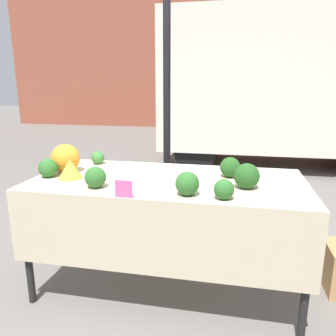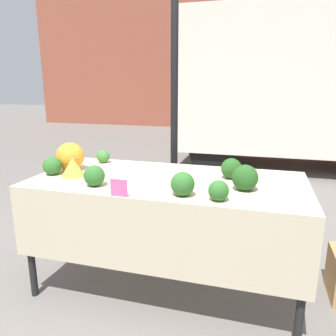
# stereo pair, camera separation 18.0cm
# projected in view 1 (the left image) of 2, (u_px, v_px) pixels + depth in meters

# --- Properties ---
(ground_plane) EXTENTS (40.00, 40.00, 0.00)m
(ground_plane) POSITION_uv_depth(u_px,v_px,m) (168.00, 283.00, 2.58)
(ground_plane) COLOR slate
(building_facade) EXTENTS (16.00, 0.60, 6.25)m
(building_facade) POSITION_uv_depth(u_px,v_px,m) (225.00, 37.00, 11.22)
(building_facade) COLOR brown
(building_facade) RESTS_ON ground_plane
(tent_pole) EXTENTS (0.07, 0.07, 2.31)m
(tent_pole) POSITION_uv_depth(u_px,v_px,m) (167.00, 124.00, 3.17)
(tent_pole) COLOR black
(tent_pole) RESTS_ON ground_plane
(parked_truck) EXTENTS (4.53, 1.82, 2.79)m
(parked_truck) POSITION_uv_depth(u_px,v_px,m) (276.00, 88.00, 6.08)
(parked_truck) COLOR silver
(parked_truck) RESTS_ON ground_plane
(market_table) EXTENTS (1.95, 0.94, 0.86)m
(market_table) POSITION_uv_depth(u_px,v_px,m) (166.00, 195.00, 2.33)
(market_table) COLOR beige
(market_table) RESTS_ON ground_plane
(orange_cauliflower) EXTENTS (0.22, 0.22, 0.22)m
(orange_cauliflower) POSITION_uv_depth(u_px,v_px,m) (66.00, 158.00, 2.53)
(orange_cauliflower) COLOR orange
(orange_cauliflower) RESTS_ON market_table
(romanesco_head) EXTENTS (0.18, 0.18, 0.14)m
(romanesco_head) POSITION_uv_depth(u_px,v_px,m) (70.00, 169.00, 2.36)
(romanesco_head) COLOR #93B238
(romanesco_head) RESTS_ON market_table
(broccoli_head_0) EXTENTS (0.11, 0.11, 0.11)m
(broccoli_head_0) POSITION_uv_depth(u_px,v_px,m) (98.00, 158.00, 2.80)
(broccoli_head_0) COLOR #387533
(broccoli_head_0) RESTS_ON market_table
(broccoli_head_1) EXTENTS (0.17, 0.17, 0.17)m
(broccoli_head_1) POSITION_uv_depth(u_px,v_px,m) (247.00, 176.00, 2.13)
(broccoli_head_1) COLOR #23511E
(broccoli_head_1) RESTS_ON market_table
(broccoli_head_2) EXTENTS (0.14, 0.14, 0.14)m
(broccoli_head_2) POSITION_uv_depth(u_px,v_px,m) (95.00, 177.00, 2.15)
(broccoli_head_2) COLOR #2D6628
(broccoli_head_2) RESTS_ON market_table
(broccoli_head_3) EXTENTS (0.15, 0.15, 0.15)m
(broccoli_head_3) POSITION_uv_depth(u_px,v_px,m) (230.00, 167.00, 2.39)
(broccoli_head_3) COLOR #23511E
(broccoli_head_3) RESTS_ON market_table
(broccoli_head_4) EXTENTS (0.15, 0.15, 0.15)m
(broccoli_head_4) POSITION_uv_depth(u_px,v_px,m) (187.00, 184.00, 2.00)
(broccoli_head_4) COLOR #2D6628
(broccoli_head_4) RESTS_ON market_table
(broccoli_head_5) EXTENTS (0.12, 0.12, 0.12)m
(broccoli_head_5) POSITION_uv_depth(u_px,v_px,m) (224.00, 189.00, 1.93)
(broccoli_head_5) COLOR #2D6628
(broccoli_head_5) RESTS_ON market_table
(broccoli_head_6) EXTENTS (0.14, 0.14, 0.14)m
(broccoli_head_6) POSITION_uv_depth(u_px,v_px,m) (48.00, 168.00, 2.39)
(broccoli_head_6) COLOR #2D6628
(broccoli_head_6) RESTS_ON market_table
(price_sign) EXTENTS (0.11, 0.01, 0.11)m
(price_sign) POSITION_uv_depth(u_px,v_px,m) (124.00, 189.00, 1.96)
(price_sign) COLOR #F45B9E
(price_sign) RESTS_ON market_table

